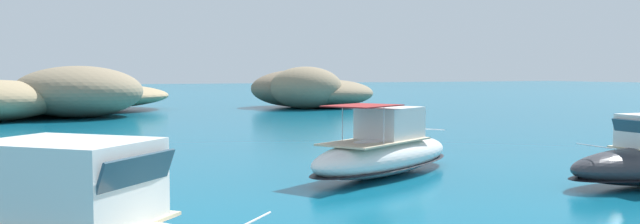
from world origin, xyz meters
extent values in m
ellipsoid|color=#84755B|center=(-1.57, 51.49, 2.17)|extent=(14.09, 13.96, 4.33)
ellipsoid|color=#9E8966|center=(-3.21, 62.19, 1.43)|extent=(24.75, 20.66, 2.85)
ellipsoid|color=#9E8966|center=(-1.41, 61.28, 1.95)|extent=(11.59, 11.00, 3.91)
ellipsoid|color=#756651|center=(21.76, 58.43, 2.03)|extent=(13.47, 11.89, 4.05)
ellipsoid|color=#84755B|center=(20.99, 54.88, 2.19)|extent=(8.53, 8.54, 4.37)
ellipsoid|color=#84755B|center=(24.45, 57.29, 1.50)|extent=(15.96, 16.42, 2.99)
cube|color=#C6B793|center=(-6.83, 5.21, 1.43)|extent=(5.18, 5.19, 0.06)
cube|color=silver|center=(-6.03, 4.40, 2.10)|extent=(3.16, 3.16, 1.28)
cube|color=#2D4756|center=(-5.11, 3.48, 2.23)|extent=(1.46, 1.46, 0.68)
ellipsoid|color=white|center=(5.66, 13.97, 0.71)|extent=(8.52, 6.02, 1.41)
ellipsoid|color=black|center=(5.66, 13.97, 0.39)|extent=(8.69, 6.14, 0.17)
cube|color=#C6B793|center=(5.10, 13.68, 1.31)|extent=(5.03, 3.98, 0.06)
cube|color=silver|center=(6.03, 14.16, 1.92)|extent=(2.87, 2.62, 1.16)
cube|color=#2D4756|center=(7.08, 14.70, 2.03)|extent=(0.98, 1.56, 0.62)
cylinder|color=silver|center=(8.53, 15.45, 1.49)|extent=(0.83, 1.57, 0.04)
cube|color=maroon|center=(4.37, 13.30, 2.63)|extent=(3.10, 2.87, 0.04)
cylinder|color=silver|center=(3.97, 14.08, 1.97)|extent=(0.03, 0.03, 1.33)
cylinder|color=silver|center=(4.77, 12.53, 1.97)|extent=(0.03, 0.03, 1.33)
cube|color=#2D4756|center=(11.72, 8.21, 1.95)|extent=(0.37, 1.57, 0.59)
cylinder|color=silver|center=(10.15, 8.33, 1.43)|extent=(0.16, 1.67, 0.04)
camera|label=1|loc=(-6.80, -6.54, 3.82)|focal=36.40mm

